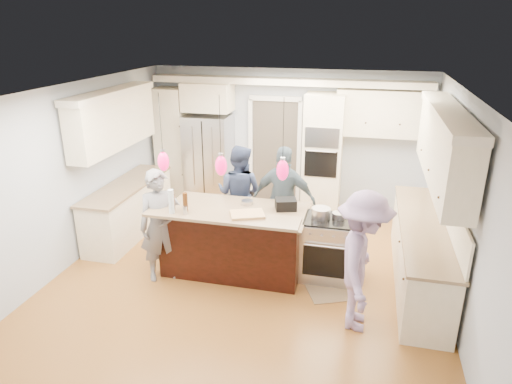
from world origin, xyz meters
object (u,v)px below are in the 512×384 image
Objects in this scene: refrigerator at (209,159)px; person_far_left at (239,194)px; person_bar_end at (161,226)px; kitchen_island at (236,238)px; island_range at (331,248)px.

person_far_left is at bearing -55.79° from refrigerator.
person_bar_end is 1.65m from person_far_left.
kitchen_island reaches higher than island_range.
refrigerator is at bearing 137.41° from island_range.
refrigerator is 0.86× the size of kitchen_island.
person_bar_end is (-2.35, -0.60, 0.37)m from island_range.
refrigerator reaches higher than person_bar_end.
person_far_left is at bearing 28.75° from person_bar_end.
island_range is 0.56× the size of person_bar_end.
refrigerator reaches higher than kitchen_island.
island_range is (2.71, -2.49, -0.44)m from refrigerator.
person_bar_end is (0.36, -3.09, -0.08)m from refrigerator.
refrigerator is 1.08× the size of person_far_left.
person_far_left reaches higher than island_range.
island_range is 0.55× the size of person_far_left.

